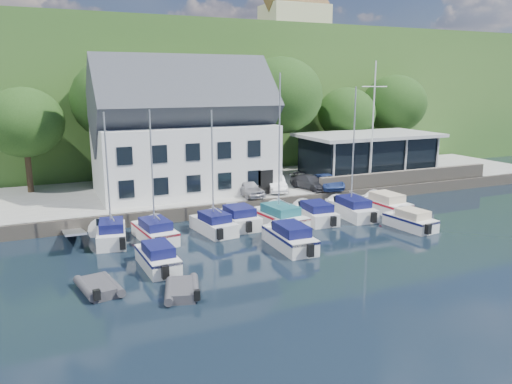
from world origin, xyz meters
TOP-DOWN VIEW (x-y plane):
  - ground at (0.00, 0.00)m, footprint 180.00×180.00m
  - quay at (0.00, 17.50)m, footprint 60.00×13.00m
  - quay_face at (0.00, 11.00)m, footprint 60.00×0.30m
  - hillside at (0.00, 62.00)m, footprint 160.00×75.00m
  - field_patch at (8.00, 70.00)m, footprint 50.00×30.00m
  - farmhouse at (22.00, 52.00)m, footprint 10.40×7.00m
  - harbor_building at (-7.00, 16.50)m, footprint 14.40×8.20m
  - club_pavilion at (11.00, 16.00)m, footprint 13.20×7.20m
  - seawall at (12.00, 11.40)m, footprint 18.00×0.50m
  - gangway at (-16.50, 9.00)m, footprint 1.20×6.00m
  - car_silver at (-3.01, 12.66)m, footprint 1.86×3.97m
  - car_white at (-0.17, 13.34)m, footprint 2.41×4.13m
  - car_dgrey at (2.90, 12.99)m, footprint 2.43×4.27m
  - car_blue at (4.26, 12.43)m, footprint 2.11×3.97m
  - flagpole at (8.53, 12.16)m, footprint 2.56×0.20m
  - tree_0 at (-18.88, 21.23)m, footprint 6.26×6.26m
  - tree_1 at (-11.29, 22.09)m, footprint 8.03×8.03m
  - tree_2 at (-4.07, 22.62)m, footprint 7.81×7.81m
  - tree_3 at (4.22, 21.35)m, footprint 8.30×8.30m
  - tree_4 at (12.34, 21.83)m, footprint 6.13×6.13m
  - tree_5 at (18.91, 22.17)m, footprint 7.10×7.10m
  - boat_r1_0 at (-14.32, 7.91)m, footprint 2.72×5.89m
  - boat_r1_1 at (-11.70, 7.37)m, footprint 2.68×6.24m
  - boat_r1_2 at (-7.72, 7.40)m, footprint 2.75×5.86m
  - boat_r1_3 at (-5.70, 7.99)m, footprint 2.40×5.55m
  - boat_r1_4 at (-3.03, 7.02)m, footprint 3.18×7.07m
  - boat_r1_5 at (-0.04, 7.11)m, footprint 2.53×6.03m
  - boat_r1_6 at (3.07, 7.09)m, footprint 2.39×6.97m
  - boat_r1_7 at (6.26, 7.21)m, footprint 2.50×6.49m
  - boat_r2_0 at (-12.66, 2.44)m, footprint 2.00×5.65m
  - boat_r2_2 at (-4.51, 2.57)m, footprint 2.10×6.47m
  - boat_r2_4 at (5.04, 2.82)m, footprint 2.49×5.45m
  - dinghy_0 at (-15.99, 0.43)m, footprint 2.23×3.18m
  - dinghy_1 at (-12.40, -1.49)m, footprint 2.40×3.17m

SIDE VIEW (x-z plane):
  - ground at x=0.00m, z-range 0.00..0.00m
  - gangway at x=-16.50m, z-range -0.70..0.70m
  - dinghy_1 at x=-12.40m, z-range 0.00..0.66m
  - dinghy_0 at x=-15.99m, z-range 0.00..0.68m
  - quay at x=0.00m, z-range 0.00..1.00m
  - quay_face at x=0.00m, z-range 0.00..1.00m
  - boat_r2_4 at x=5.04m, z-range 0.00..1.37m
  - boat_r2_0 at x=-12.66m, z-range 0.00..1.43m
  - boat_r1_5 at x=-0.04m, z-range 0.00..1.44m
  - boat_r1_3 at x=-5.70m, z-range 0.00..1.51m
  - boat_r1_7 at x=6.26m, z-range 0.00..1.53m
  - boat_r2_2 at x=-4.51m, z-range 0.00..1.55m
  - car_dgrey at x=2.90m, z-range 1.00..2.17m
  - seawall at x=12.00m, z-range 1.00..2.20m
  - car_white at x=-0.17m, z-range 1.00..2.29m
  - car_blue at x=4.26m, z-range 1.00..2.29m
  - car_silver at x=-3.01m, z-range 1.00..2.31m
  - club_pavilion at x=11.00m, z-range 1.00..5.10m
  - boat_r1_1 at x=-11.70m, z-range 0.00..8.68m
  - boat_r1_2 at x=-7.72m, z-range 0.00..8.77m
  - boat_r1_0 at x=-14.32m, z-range 0.00..9.19m
  - boat_r1_6 at x=3.07m, z-range 0.00..9.20m
  - boat_r1_4 at x=-3.03m, z-range 0.00..9.60m
  - tree_4 at x=12.34m, z-range 1.00..9.38m
  - tree_0 at x=-18.88m, z-range 1.00..9.55m
  - harbor_building at x=-7.00m, z-range 1.00..9.70m
  - tree_5 at x=18.91m, z-range 1.00..10.71m
  - flagpole at x=8.53m, z-range 1.00..11.66m
  - tree_2 at x=-4.07m, z-range 1.00..11.67m
  - tree_1 at x=-11.29m, z-range 1.00..11.98m
  - tree_3 at x=4.22m, z-range 1.00..12.34m
  - hillside at x=0.00m, z-range 0.00..16.00m
  - field_patch at x=8.00m, z-range 16.00..16.30m
  - farmhouse at x=22.00m, z-range 16.00..24.20m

